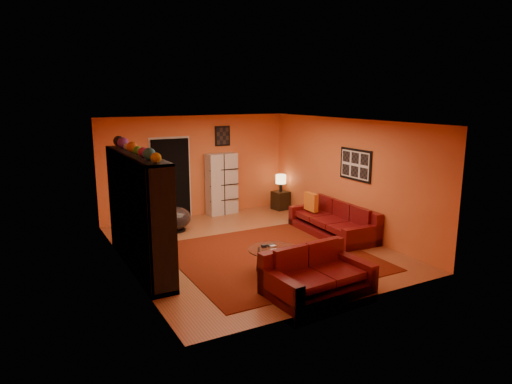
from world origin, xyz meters
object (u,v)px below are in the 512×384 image
loveseat (315,275)px  tv (141,213)px  entertainment_unit (138,212)px  coffee_table (273,251)px  sofa (335,222)px  side_table (281,200)px  bowl_chair (176,218)px  table_lamp (281,180)px  storage_cabinet (222,184)px

loveseat → tv: bearing=37.1°
entertainment_unit → coffee_table: entertainment_unit is taller
entertainment_unit → tv: 0.09m
entertainment_unit → coffee_table: 2.53m
entertainment_unit → sofa: bearing=-1.2°
tv → side_table: 5.14m
bowl_chair → table_lamp: (3.22, 0.61, 0.53)m
tv → loveseat: (2.14, -2.46, -0.71)m
sofa → tv: bearing=-179.4°
sofa → loveseat: (-2.23, -2.32, -0.00)m
tv → table_lamp: (4.47, 2.42, -0.16)m
tv → bowl_chair: 2.31m
coffee_table → table_lamp: size_ratio=1.88×
coffee_table → table_lamp: table_lamp is taller
tv → loveseat: 3.33m
entertainment_unit → side_table: (4.53, 2.47, -0.80)m
storage_cabinet → table_lamp: bearing=-16.7°
coffee_table → bowl_chair: size_ratio=1.28×
coffee_table → side_table: size_ratio=1.77×
loveseat → coffee_table: (-0.20, 0.98, 0.12)m
tv → coffee_table: bearing=-127.3°
coffee_table → storage_cabinet: bearing=77.8°
entertainment_unit → bowl_chair: size_ratio=4.33×
sofa → loveseat: bearing=-131.5°
table_lamp → loveseat: bearing=-115.6°
sofa → side_table: bearing=90.0°
entertainment_unit → coffee_table: bearing=-35.8°
sofa → table_lamp: 2.62m
entertainment_unit → table_lamp: entertainment_unit is taller
bowl_chair → side_table: (3.22, 0.61, -0.05)m
loveseat → bowl_chair: (-0.88, 4.27, 0.02)m
sofa → table_lamp: table_lamp is taller
tv → table_lamp: 5.09m
bowl_chair → table_lamp: table_lamp is taller
tv → table_lamp: bearing=-61.6°
sofa → coffee_table: (-2.43, -1.34, 0.12)m
tv → coffee_table: size_ratio=1.08×
entertainment_unit → storage_cabinet: bearing=44.0°
entertainment_unit → tv: size_ratio=3.12×
sofa → bowl_chair: size_ratio=3.38×
coffee_table → storage_cabinet: size_ratio=0.55×
tv → side_table: tv is taller
storage_cabinet → side_table: storage_cabinet is taller
bowl_chair → side_table: bearing=10.7°
entertainment_unit → table_lamp: size_ratio=6.36×
entertainment_unit → coffee_table: (1.99, -1.43, -0.65)m
coffee_table → tv: bearing=142.7°
entertainment_unit → bowl_chair: bearing=54.9°
side_table → table_lamp: (0.00, 0.00, 0.58)m
sofa → storage_cabinet: bearing=120.1°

